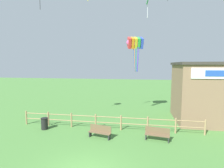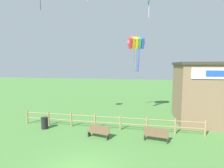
% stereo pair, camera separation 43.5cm
% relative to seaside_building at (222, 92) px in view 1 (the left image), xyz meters
% --- Properties ---
extents(wooden_fence, '(15.66, 0.14, 1.26)m').
position_rel_seaside_building_xyz_m(wooden_fence, '(-10.44, -3.81, -2.19)').
color(wooden_fence, '#9E7F56').
rests_on(wooden_fence, ground_plane).
extents(seaside_building, '(8.84, 5.72, 5.77)m').
position_rel_seaside_building_xyz_m(seaside_building, '(0.00, 0.00, 0.00)').
color(seaside_building, '#84664C').
rests_on(seaside_building, ground_plane).
extents(park_bench_near_fence, '(1.81, 0.78, 0.95)m').
position_rel_seaside_building_xyz_m(park_bench_near_fence, '(-10.73, -5.64, -2.40)').
color(park_bench_near_fence, brown).
rests_on(park_bench_near_fence, ground_plane).
extents(park_bench_by_building, '(1.80, 0.70, 0.95)m').
position_rel_seaside_building_xyz_m(park_bench_by_building, '(-6.48, -5.43, -2.40)').
color(park_bench_by_building, brown).
rests_on(park_bench_by_building, ground_plane).
extents(trash_bin, '(0.61, 0.61, 0.99)m').
position_rel_seaside_building_xyz_m(trash_bin, '(-15.83, -4.73, -2.40)').
color(trash_bin, black).
rests_on(trash_bin, ground_plane).
extents(kite_rainbow_parafoil, '(2.24, 1.80, 3.90)m').
position_rel_seaside_building_xyz_m(kite_rainbow_parafoil, '(-8.43, 1.78, 5.02)').
color(kite_rainbow_parafoil, '#E54C8C').
extents(kite_green_diamond, '(0.37, 0.70, 2.47)m').
position_rel_seaside_building_xyz_m(kite_green_diamond, '(-7.10, 4.14, 9.98)').
color(kite_green_diamond, green).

